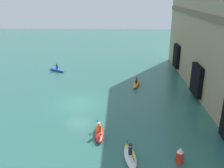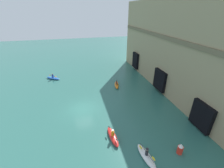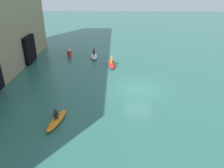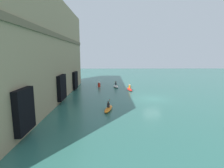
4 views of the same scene
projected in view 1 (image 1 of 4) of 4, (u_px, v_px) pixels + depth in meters
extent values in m
plane|color=#2D665B|center=(78.00, 103.00, 27.19)|extent=(120.00, 120.00, 0.00)
cube|color=brown|center=(206.00, 16.00, 25.80)|extent=(34.15, 0.24, 0.58)
cube|color=black|center=(177.00, 56.00, 37.98)|extent=(2.60, 0.70, 3.47)
cube|color=black|center=(198.00, 80.00, 27.99)|extent=(3.09, 0.70, 3.44)
ellipsoid|color=orange|center=(136.00, 84.00, 32.34)|extent=(3.04, 1.30, 0.40)
cylinder|color=#232328|center=(136.00, 81.00, 32.19)|extent=(0.32, 0.32, 0.50)
sphere|color=brown|center=(136.00, 78.00, 32.07)|extent=(0.20, 0.20, 0.20)
cylinder|color=#232328|center=(136.00, 78.00, 32.04)|extent=(0.25, 0.25, 0.06)
cylinder|color=black|center=(136.00, 81.00, 32.18)|extent=(1.84, 0.35, 0.97)
ellipsoid|color=#D84C19|center=(136.00, 80.00, 31.29)|extent=(0.44, 0.25, 0.24)
ellipsoid|color=#D84C19|center=(137.00, 82.00, 33.08)|extent=(0.44, 0.25, 0.24)
ellipsoid|color=blue|center=(57.00, 70.00, 38.51)|extent=(2.40, 3.03, 0.37)
cylinder|color=#2D47B7|center=(57.00, 67.00, 38.35)|extent=(0.35, 0.35, 0.58)
sphere|color=#9E704C|center=(57.00, 64.00, 38.21)|extent=(0.24, 0.24, 0.24)
cylinder|color=#4C6B4C|center=(57.00, 64.00, 38.17)|extent=(0.30, 0.30, 0.06)
cylinder|color=black|center=(57.00, 67.00, 38.34)|extent=(1.52, 1.49, 0.12)
ellipsoid|color=#D84C19|center=(60.00, 68.00, 37.69)|extent=(0.44, 0.44, 0.07)
ellipsoid|color=#D84C19|center=(54.00, 66.00, 38.99)|extent=(0.44, 0.44, 0.07)
ellipsoid|color=red|center=(99.00, 133.00, 21.12)|extent=(3.14, 0.99, 0.39)
cylinder|color=orange|center=(99.00, 128.00, 20.96)|extent=(0.34, 0.34, 0.55)
sphere|color=tan|center=(99.00, 124.00, 20.83)|extent=(0.20, 0.20, 0.20)
cylinder|color=silver|center=(99.00, 123.00, 20.81)|extent=(0.25, 0.25, 0.06)
cylinder|color=black|center=(99.00, 128.00, 20.95)|extent=(2.01, 0.49, 0.34)
ellipsoid|color=black|center=(98.00, 121.00, 21.74)|extent=(0.47, 0.27, 0.11)
ellipsoid|color=black|center=(101.00, 135.00, 20.17)|extent=(0.47, 0.27, 0.11)
ellipsoid|color=white|center=(130.00, 157.00, 18.02)|extent=(3.07, 1.16, 0.41)
cylinder|color=#232328|center=(130.00, 151.00, 17.85)|extent=(0.28, 0.28, 0.58)
sphere|color=tan|center=(131.00, 146.00, 17.71)|extent=(0.23, 0.23, 0.23)
cylinder|color=#232328|center=(131.00, 145.00, 17.68)|extent=(0.29, 0.29, 0.06)
cylinder|color=black|center=(130.00, 150.00, 17.84)|extent=(1.99, 0.53, 0.48)
ellipsoid|color=yellow|center=(127.00, 146.00, 18.73)|extent=(0.47, 0.28, 0.14)
ellipsoid|color=yellow|center=(134.00, 156.00, 16.95)|extent=(0.47, 0.28, 0.14)
cylinder|color=red|center=(180.00, 158.00, 17.53)|extent=(0.56, 0.56, 0.87)
cone|color=white|center=(180.00, 150.00, 17.32)|extent=(0.47, 0.47, 0.37)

